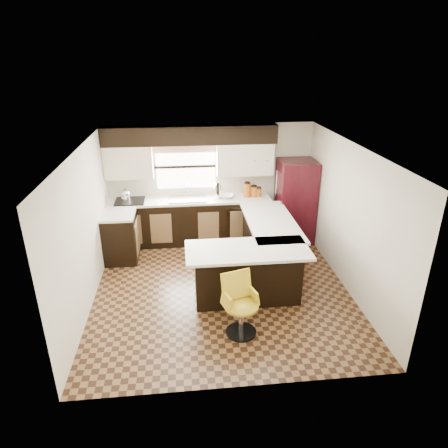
{
  "coord_description": "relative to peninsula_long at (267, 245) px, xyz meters",
  "views": [
    {
      "loc": [
        -0.58,
        -5.78,
        3.7
      ],
      "look_at": [
        0.09,
        0.45,
        0.99
      ],
      "focal_mm": 32.0,
      "sensor_mm": 36.0,
      "label": 1
    }
  ],
  "objects": [
    {
      "name": "floor",
      "position": [
        -0.9,
        -0.62,
        -0.45
      ],
      "size": [
        4.4,
        4.4,
        0.0
      ],
      "primitive_type": "plane",
      "color": "#49301A",
      "rests_on": "ground"
    },
    {
      "name": "upper_cab_right",
      "position": [
        -0.22,
        1.4,
        1.27
      ],
      "size": [
        1.14,
        0.35,
        0.64
      ],
      "primitive_type": "cube",
      "color": "beige",
      "rests_on": "wall_back"
    },
    {
      "name": "peninsula_long",
      "position": [
        0.0,
        0.0,
        0.0
      ],
      "size": [
        0.6,
        1.95,
        0.9
      ],
      "primitive_type": "cube",
      "color": "black",
      "rests_on": "floor"
    },
    {
      "name": "peninsula_return",
      "position": [
        -0.53,
        -0.97,
        0.0
      ],
      "size": [
        1.65,
        0.6,
        0.9
      ],
      "primitive_type": "cube",
      "color": "black",
      "rests_on": "floor"
    },
    {
      "name": "wall_left",
      "position": [
        -3.0,
        -0.62,
        0.75
      ],
      "size": [
        0.0,
        4.4,
        4.4
      ],
      "primitive_type": "plane",
      "rotation": [
        1.57,
        0.0,
        1.57
      ],
      "color": "beige",
      "rests_on": "floor"
    },
    {
      "name": "bar_chair",
      "position": [
        -0.74,
        -1.83,
        0.0
      ],
      "size": [
        0.6,
        0.6,
        0.9
      ],
      "primitive_type": null,
      "rotation": [
        0.0,
        0.0,
        0.29
      ],
      "color": "gold",
      "rests_on": "floor"
    },
    {
      "name": "canister_med",
      "position": [
        -0.03,
        1.3,
        0.6
      ],
      "size": [
        0.14,
        0.14,
        0.21
      ],
      "primitive_type": "cylinder",
      "color": "#9B4D11",
      "rests_on": "counter_back"
    },
    {
      "name": "counter_pen_return",
      "position": [
        -0.55,
        -1.06,
        0.47
      ],
      "size": [
        1.89,
        0.84,
        0.04
      ],
      "primitive_type": "cube",
      "color": "silver",
      "rests_on": "peninsula_return"
    },
    {
      "name": "wall_front",
      "position": [
        -0.9,
        -2.83,
        0.75
      ],
      "size": [
        4.4,
        0.0,
        4.4
      ],
      "primitive_type": "plane",
      "rotation": [
        -1.57,
        0.0,
        0.0
      ],
      "color": "beige",
      "rests_on": "floor"
    },
    {
      "name": "counter_back",
      "position": [
        -1.35,
        1.28,
        0.47
      ],
      "size": [
        3.3,
        0.6,
        0.04
      ],
      "primitive_type": "cube",
      "color": "silver",
      "rests_on": "base_cab_back"
    },
    {
      "name": "valance",
      "position": [
        -1.4,
        1.52,
        1.49
      ],
      "size": [
        1.3,
        0.06,
        0.18
      ],
      "primitive_type": "cube",
      "color": "#D19B93",
      "rests_on": "wall_back"
    },
    {
      "name": "counter_left",
      "position": [
        -2.7,
        0.62,
        0.47
      ],
      "size": [
        0.6,
        0.7,
        0.04
      ],
      "primitive_type": "cube",
      "color": "silver",
      "rests_on": "base_cab_left"
    },
    {
      "name": "upper_cab_left",
      "position": [
        -2.52,
        1.4,
        1.27
      ],
      "size": [
        0.94,
        0.35,
        0.64
      ],
      "primitive_type": "cube",
      "color": "beige",
      "rests_on": "wall_back"
    },
    {
      "name": "refrigerator",
      "position": [
        0.81,
        1.13,
        0.41
      ],
      "size": [
        0.74,
        0.71,
        1.72
      ],
      "primitive_type": "cube",
      "color": "#32080F",
      "rests_on": "floor"
    },
    {
      "name": "canister_large",
      "position": [
        -0.17,
        1.3,
        0.64
      ],
      "size": [
        0.14,
        0.14,
        0.29
      ],
      "primitive_type": "cylinder",
      "color": "#9B4D11",
      "rests_on": "counter_back"
    },
    {
      "name": "canister_small",
      "position": [
        0.07,
        1.3,
        0.58
      ],
      "size": [
        0.12,
        0.12,
        0.17
      ],
      "primitive_type": "cylinder",
      "color": "#9B4D11",
      "rests_on": "counter_back"
    },
    {
      "name": "ceiling",
      "position": [
        -0.9,
        -0.62,
        1.95
      ],
      "size": [
        4.4,
        4.4,
        0.0
      ],
      "primitive_type": "plane",
      "rotation": [
        3.14,
        0.0,
        0.0
      ],
      "color": "silver",
      "rests_on": "wall_back"
    },
    {
      "name": "dishwasher",
      "position": [
        -0.35,
        0.99,
        -0.02
      ],
      "size": [
        0.58,
        0.03,
        0.78
      ],
      "primitive_type": "cube",
      "color": "black",
      "rests_on": "floor"
    },
    {
      "name": "kettle",
      "position": [
        -2.62,
        1.26,
        0.64
      ],
      "size": [
        0.18,
        0.18,
        0.25
      ],
      "primitive_type": null,
      "color": "silver",
      "rests_on": "cooktop"
    },
    {
      "name": "base_cab_back",
      "position": [
        -1.35,
        1.28,
        0.0
      ],
      "size": [
        3.3,
        0.6,
        0.9
      ],
      "primitive_type": "cube",
      "color": "black",
      "rests_on": "floor"
    },
    {
      "name": "wall_back",
      "position": [
        -0.9,
        1.58,
        0.75
      ],
      "size": [
        4.4,
        0.0,
        4.4
      ],
      "primitive_type": "plane",
      "rotation": [
        1.57,
        0.0,
        0.0
      ],
      "color": "beige",
      "rests_on": "floor"
    },
    {
      "name": "percolator",
      "position": [
        -0.78,
        1.28,
        0.64
      ],
      "size": [
        0.15,
        0.15,
        0.29
      ],
      "primitive_type": "cylinder",
      "color": "silver",
      "rests_on": "counter_back"
    },
    {
      "name": "mixing_bowl",
      "position": [
        -0.59,
        1.28,
        0.53
      ],
      "size": [
        0.33,
        0.33,
        0.07
      ],
      "primitive_type": "imported",
      "rotation": [
        0.0,
        0.0,
        -0.2
      ],
      "color": "white",
      "rests_on": "counter_back"
    },
    {
      "name": "counter_pen_long",
      "position": [
        0.05,
        0.0,
        0.47
      ],
      "size": [
        0.84,
        1.95,
        0.04
      ],
      "primitive_type": "cube",
      "color": "silver",
      "rests_on": "peninsula_long"
    },
    {
      "name": "cooktop",
      "position": [
        -2.55,
        1.25,
        0.51
      ],
      "size": [
        0.58,
        0.5,
        0.02
      ],
      "primitive_type": "cube",
      "color": "black",
      "rests_on": "counter_back"
    },
    {
      "name": "soffit",
      "position": [
        -1.3,
        1.4,
        1.77
      ],
      "size": [
        3.4,
        0.35,
        0.36
      ],
      "primitive_type": "cube",
      "color": "black",
      "rests_on": "wall_back"
    },
    {
      "name": "base_cab_left",
      "position": [
        -2.7,
        0.62,
        0.0
      ],
      "size": [
        0.6,
        0.7,
        0.9
      ],
      "primitive_type": "cube",
      "color": "black",
      "rests_on": "floor"
    },
    {
      "name": "wall_right",
      "position": [
        1.2,
        -0.62,
        0.75
      ],
      "size": [
        0.0,
        4.4,
        4.4
      ],
      "primitive_type": "plane",
      "rotation": [
        1.57,
        0.0,
        -1.57
      ],
      "color": "beige",
      "rests_on": "floor"
    },
    {
      "name": "window_pane",
      "position": [
        -1.4,
        1.56,
        1.1
      ],
      "size": [
        1.2,
        0.02,
        0.9
      ],
      "primitive_type": "cube",
      "color": "white",
      "rests_on": "wall_back"
    },
    {
      "name": "sink",
      "position": [
        -1.4,
        1.25,
        0.51
      ],
      "size": [
        0.75,
        0.45,
        0.03
      ],
      "primitive_type": "cube",
      "color": "#B2B2B7",
      "rests_on": "counter_back"
    }
  ]
}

